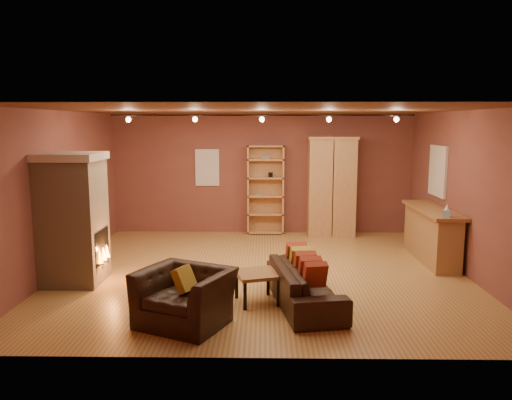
{
  "coord_description": "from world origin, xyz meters",
  "views": [
    {
      "loc": [
        0.04,
        -8.46,
        2.58
      ],
      "look_at": [
        -0.1,
        0.2,
        1.25
      ],
      "focal_mm": 35.0,
      "sensor_mm": 36.0,
      "label": 1
    }
  ],
  "objects_px": {
    "armoire": "(331,186)",
    "bar_counter": "(431,234)",
    "fireplace": "(73,219)",
    "loveseat": "(305,278)",
    "coffee_table": "(257,277)",
    "bookcase": "(266,189)",
    "armchair": "(185,288)"
  },
  "relations": [
    {
      "from": "fireplace",
      "to": "armchair",
      "type": "height_order",
      "value": "fireplace"
    },
    {
      "from": "coffee_table",
      "to": "fireplace",
      "type": "bearing_deg",
      "value": 163.36
    },
    {
      "from": "armchair",
      "to": "coffee_table",
      "type": "relative_size",
      "value": 1.77
    },
    {
      "from": "fireplace",
      "to": "armchair",
      "type": "xyz_separation_m",
      "value": [
        2.06,
        -1.7,
        -0.58
      ]
    },
    {
      "from": "fireplace",
      "to": "bar_counter",
      "type": "distance_m",
      "value": 6.42
    },
    {
      "from": "loveseat",
      "to": "coffee_table",
      "type": "xyz_separation_m",
      "value": [
        -0.68,
        0.09,
        -0.02
      ]
    },
    {
      "from": "bookcase",
      "to": "coffee_table",
      "type": "xyz_separation_m",
      "value": [
        -0.13,
        -4.63,
        -0.68
      ]
    },
    {
      "from": "armoire",
      "to": "armchair",
      "type": "xyz_separation_m",
      "value": [
        -2.57,
        -5.26,
        -0.66
      ]
    },
    {
      "from": "loveseat",
      "to": "armoire",
      "type": "bearing_deg",
      "value": -21.68
    },
    {
      "from": "armoire",
      "to": "coffee_table",
      "type": "bearing_deg",
      "value": -110.3
    },
    {
      "from": "armoire",
      "to": "bar_counter",
      "type": "bearing_deg",
      "value": -53.45
    },
    {
      "from": "armoire",
      "to": "coffee_table",
      "type": "distance_m",
      "value": 4.81
    },
    {
      "from": "fireplace",
      "to": "armchair",
      "type": "distance_m",
      "value": 2.73
    },
    {
      "from": "bar_counter",
      "to": "armchair",
      "type": "distance_m",
      "value": 5.2
    },
    {
      "from": "fireplace",
      "to": "loveseat",
      "type": "height_order",
      "value": "fireplace"
    },
    {
      "from": "fireplace",
      "to": "bar_counter",
      "type": "height_order",
      "value": "fireplace"
    },
    {
      "from": "bookcase",
      "to": "armoire",
      "type": "xyz_separation_m",
      "value": [
        1.52,
        -0.18,
        0.09
      ]
    },
    {
      "from": "armoire",
      "to": "loveseat",
      "type": "bearing_deg",
      "value": -102.01
    },
    {
      "from": "bar_counter",
      "to": "armchair",
      "type": "relative_size",
      "value": 1.61
    },
    {
      "from": "loveseat",
      "to": "armchair",
      "type": "height_order",
      "value": "armchair"
    },
    {
      "from": "bar_counter",
      "to": "coffee_table",
      "type": "xyz_separation_m",
      "value": [
        -3.26,
        -2.28,
        -0.13
      ]
    },
    {
      "from": "fireplace",
      "to": "loveseat",
      "type": "bearing_deg",
      "value": -14.93
    },
    {
      "from": "armoire",
      "to": "loveseat",
      "type": "xyz_separation_m",
      "value": [
        -0.97,
        -4.54,
        -0.75
      ]
    },
    {
      "from": "bar_counter",
      "to": "loveseat",
      "type": "relative_size",
      "value": 1.04
    },
    {
      "from": "armchair",
      "to": "coffee_table",
      "type": "height_order",
      "value": "armchair"
    },
    {
      "from": "armchair",
      "to": "coffee_table",
      "type": "distance_m",
      "value": 1.23
    },
    {
      "from": "bookcase",
      "to": "fireplace",
      "type": "bearing_deg",
      "value": -129.81
    },
    {
      "from": "bookcase",
      "to": "armoire",
      "type": "bearing_deg",
      "value": -6.77
    },
    {
      "from": "bookcase",
      "to": "armchair",
      "type": "bearing_deg",
      "value": -100.98
    },
    {
      "from": "fireplace",
      "to": "bookcase",
      "type": "distance_m",
      "value": 4.87
    },
    {
      "from": "bookcase",
      "to": "bar_counter",
      "type": "height_order",
      "value": "bookcase"
    },
    {
      "from": "bookcase",
      "to": "armoire",
      "type": "distance_m",
      "value": 1.53
    }
  ]
}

